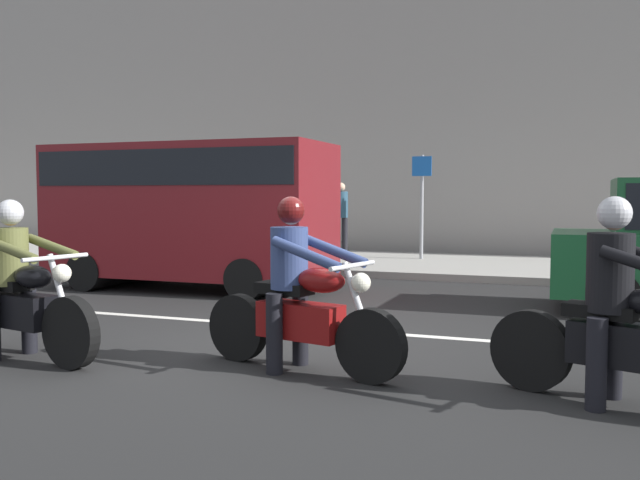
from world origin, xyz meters
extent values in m
plane|color=black|center=(0.00, 0.00, 0.00)|extent=(80.00, 80.00, 0.00)
cube|color=#99968E|center=(0.00, 8.00, 0.07)|extent=(40.00, 4.40, 0.14)
cube|color=gray|center=(0.00, 11.40, 5.00)|extent=(40.00, 1.40, 10.00)
cube|color=silver|center=(0.94, 0.90, 0.00)|extent=(18.00, 0.14, 0.01)
cylinder|color=black|center=(1.13, -1.14, 0.32)|extent=(0.65, 0.26, 0.64)
cylinder|color=black|center=(-0.28, -0.80, 0.32)|extent=(0.65, 0.26, 0.64)
cylinder|color=silver|center=(1.01, -1.11, 0.65)|extent=(0.34, 0.13, 0.73)
cube|color=maroon|center=(0.42, -0.97, 0.46)|extent=(0.84, 0.46, 0.32)
ellipsoid|color=maroon|center=(0.64, -1.02, 0.84)|extent=(0.52, 0.34, 0.22)
cube|color=black|center=(0.25, -0.93, 0.74)|extent=(0.56, 0.35, 0.10)
cylinder|color=silver|center=(0.95, -1.10, 0.99)|extent=(0.20, 0.69, 0.04)
sphere|color=silver|center=(1.03, -1.11, 0.85)|extent=(0.17, 0.17, 0.17)
cylinder|color=silver|center=(0.17, -0.74, 0.34)|extent=(0.70, 0.23, 0.07)
cylinder|color=black|center=(0.24, -1.13, 0.36)|extent=(0.18, 0.18, 0.72)
cylinder|color=black|center=(0.33, -0.74, 0.36)|extent=(0.18, 0.18, 0.72)
cylinder|color=navy|center=(0.31, -0.94, 1.02)|extent=(0.41, 0.41, 0.56)
cylinder|color=navy|center=(0.58, -1.23, 1.09)|extent=(0.69, 0.25, 0.28)
cylinder|color=navy|center=(0.68, -0.81, 1.09)|extent=(0.69, 0.25, 0.28)
sphere|color=tan|center=(0.33, -0.95, 1.42)|extent=(0.20, 0.20, 0.20)
sphere|color=#510F0F|center=(0.33, -0.95, 1.45)|extent=(0.25, 0.25, 0.25)
cylinder|color=black|center=(2.40, -0.89, 0.33)|extent=(0.66, 0.33, 0.66)
cube|color=black|center=(3.08, -1.12, 0.47)|extent=(0.84, 0.52, 0.32)
cube|color=black|center=(2.91, -1.06, 0.71)|extent=(0.57, 0.40, 0.10)
cylinder|color=silver|center=(2.85, -0.87, 0.35)|extent=(0.68, 0.30, 0.07)
cylinder|color=black|center=(2.88, -1.27, 0.34)|extent=(0.19, 0.19, 0.69)
cylinder|color=black|center=(3.01, -0.89, 0.34)|extent=(0.19, 0.19, 0.69)
cylinder|color=black|center=(2.97, -1.08, 1.01)|extent=(0.43, 0.43, 0.59)
sphere|color=tan|center=(2.98, -1.09, 1.42)|extent=(0.20, 0.20, 0.20)
sphere|color=#B7B7BC|center=(2.98, -1.09, 1.45)|extent=(0.25, 0.25, 0.25)
cylinder|color=black|center=(-1.57, -1.61, 0.33)|extent=(0.68, 0.25, 0.67)
cylinder|color=silver|center=(-1.69, -1.59, 0.67)|extent=(0.35, 0.12, 0.74)
cube|color=black|center=(-2.30, -1.47, 0.47)|extent=(0.85, 0.44, 0.32)
ellipsoid|color=black|center=(-2.08, -1.51, 0.81)|extent=(0.52, 0.33, 0.22)
cube|color=black|center=(-2.47, -1.43, 0.71)|extent=(0.56, 0.34, 0.10)
cylinder|color=silver|center=(-1.75, -1.58, 1.01)|extent=(0.18, 0.69, 0.04)
sphere|color=silver|center=(-1.67, -1.59, 0.87)|extent=(0.17, 0.17, 0.17)
cylinder|color=silver|center=(-2.56, -1.25, 0.35)|extent=(0.70, 0.21, 0.07)
cylinder|color=black|center=(-2.40, -1.24, 0.35)|extent=(0.18, 0.18, 0.69)
cylinder|color=brown|center=(-2.42, -1.44, 0.99)|extent=(0.40, 0.40, 0.55)
cylinder|color=brown|center=(-2.13, -1.73, 1.08)|extent=(0.70, 0.23, 0.23)
cylinder|color=brown|center=(-2.04, -1.29, 1.08)|extent=(0.70, 0.23, 0.23)
sphere|color=tan|center=(-2.40, -1.45, 1.39)|extent=(0.20, 0.20, 0.20)
sphere|color=#B7B7BC|center=(-2.40, -1.45, 1.42)|extent=(0.25, 0.25, 0.25)
cube|color=maroon|center=(-3.34, 3.44, 1.33)|extent=(4.71, 1.90, 2.17)
cube|color=black|center=(-3.34, 3.44, 2.01)|extent=(4.57, 1.93, 0.56)
cylinder|color=black|center=(-1.88, 3.44, 0.32)|extent=(0.64, 1.96, 0.64)
cylinder|color=black|center=(-4.80, 3.44, 0.32)|extent=(0.64, 1.96, 0.64)
cylinder|color=black|center=(3.22, 3.45, 0.32)|extent=(0.64, 1.76, 0.64)
cylinder|color=gray|center=(-0.47, 8.65, 1.31)|extent=(0.08, 0.08, 2.33)
cube|color=#1959B2|center=(-0.47, 8.62, 2.22)|extent=(0.44, 0.03, 0.44)
cylinder|color=black|center=(-2.50, 8.67, 0.59)|extent=(0.14, 0.14, 0.91)
cylinder|color=black|center=(-2.30, 8.67, 0.59)|extent=(0.14, 0.14, 0.91)
cylinder|color=#234256|center=(-2.40, 8.67, 1.35)|extent=(0.34, 0.34, 0.61)
sphere|color=tan|center=(-2.40, 8.67, 1.77)|extent=(0.21, 0.21, 0.21)
camera|label=1|loc=(2.68, -6.60, 1.59)|focal=38.40mm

